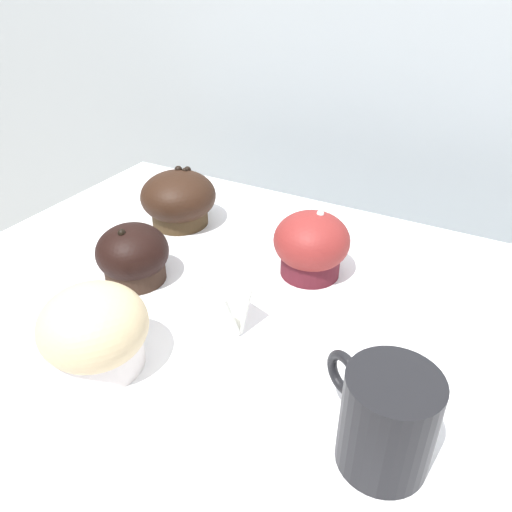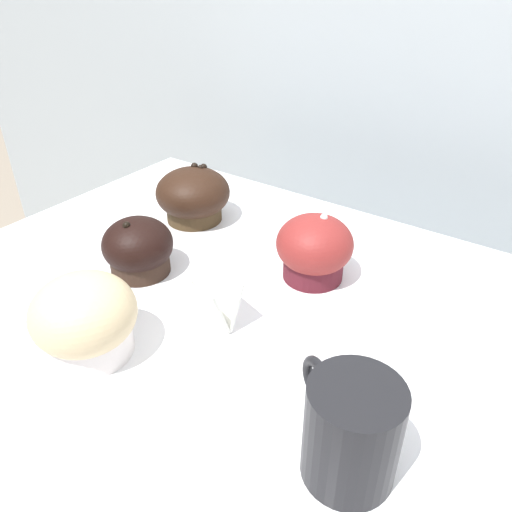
% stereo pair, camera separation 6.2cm
% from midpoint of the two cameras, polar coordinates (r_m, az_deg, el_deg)
% --- Properties ---
extents(wall_back, '(3.20, 0.10, 1.80)m').
position_cam_midpoint_polar(wall_back, '(1.09, 16.91, 9.06)').
color(wall_back, '#A8B2B7').
rests_on(wall_back, ground).
extents(muffin_front_center, '(0.12, 0.12, 0.09)m').
position_cam_midpoint_polar(muffin_front_center, '(0.78, -11.09, 6.31)').
color(muffin_front_center, '#402F1B').
rests_on(muffin_front_center, display_counter).
extents(muffin_back_right, '(0.10, 0.10, 0.09)m').
position_cam_midpoint_polar(muffin_back_right, '(0.64, 3.63, 1.13)').
color(muffin_back_right, '#511721').
rests_on(muffin_back_right, display_counter).
extents(muffin_front_left, '(0.09, 0.09, 0.08)m').
position_cam_midpoint_polar(muffin_front_left, '(0.66, -16.49, -0.05)').
color(muffin_front_left, '#2F1F17').
rests_on(muffin_front_left, display_counter).
extents(muffin_front_right, '(0.11, 0.11, 0.09)m').
position_cam_midpoint_polar(muffin_front_right, '(0.54, -21.15, -8.21)').
color(muffin_front_right, white).
rests_on(muffin_front_right, display_counter).
extents(coffee_cup, '(0.11, 0.08, 0.09)m').
position_cam_midpoint_polar(coffee_cup, '(0.43, 10.53, -17.96)').
color(coffee_cup, black).
rests_on(coffee_cup, display_counter).
extents(price_card, '(0.06, 0.05, 0.06)m').
position_cam_midpoint_polar(price_card, '(0.56, -6.69, -5.59)').
color(price_card, white).
rests_on(price_card, display_counter).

